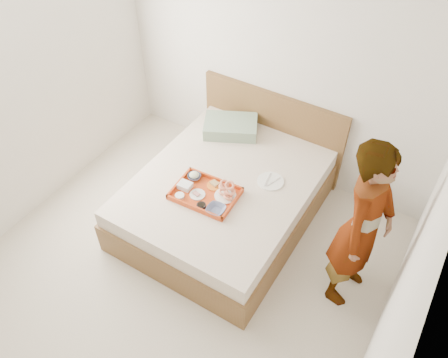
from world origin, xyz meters
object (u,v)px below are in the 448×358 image
bed (225,199)px  person (363,228)px  dinner_plate (271,181)px  tray (205,193)px

bed → person: bearing=-6.2°
bed → dinner_plate: (0.38, 0.20, 0.27)m
tray → dinner_plate: (0.43, 0.48, -0.02)m
person → bed: bearing=90.4°
bed → tray: tray is taller
bed → person: (1.35, -0.15, 0.57)m
tray → dinner_plate: 0.64m
bed → dinner_plate: dinner_plate is taller
tray → person: (1.40, 0.12, 0.28)m
dinner_plate → tray: bearing=-132.2°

